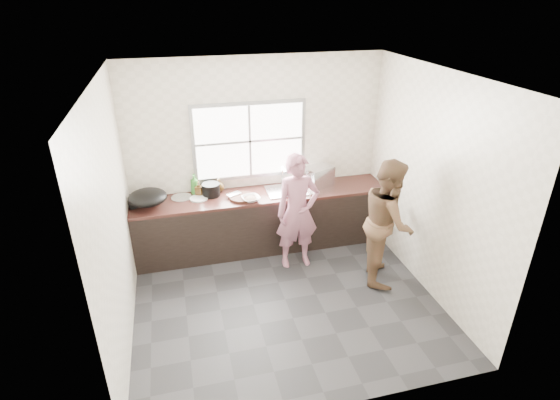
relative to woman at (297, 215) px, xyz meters
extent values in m
cube|color=#2C2C2F|center=(-0.36, -0.74, -0.75)|extent=(3.60, 3.20, 0.01)
cube|color=silver|center=(-0.36, -0.74, 1.96)|extent=(3.60, 3.20, 0.01)
cube|color=silver|center=(-0.36, 0.87, 0.60)|extent=(3.60, 0.01, 2.70)
cube|color=silver|center=(-2.17, -0.74, 0.60)|extent=(0.01, 3.20, 2.70)
cube|color=silver|center=(1.44, -0.74, 0.60)|extent=(0.01, 3.20, 2.70)
cube|color=beige|center=(-0.36, -2.34, 0.60)|extent=(3.60, 0.01, 2.70)
cube|color=black|center=(-0.36, 0.55, -0.34)|extent=(3.60, 0.62, 0.82)
cube|color=#381C16|center=(-0.36, 0.55, 0.09)|extent=(3.60, 0.64, 0.04)
cube|color=silver|center=(-0.01, 0.55, 0.12)|extent=(0.55, 0.45, 0.02)
cylinder|color=silver|center=(-0.01, 0.75, 0.26)|extent=(0.02, 0.02, 0.30)
cube|color=#9EA0A5|center=(-0.46, 0.85, 0.80)|extent=(1.60, 0.05, 1.10)
cube|color=white|center=(-0.46, 0.83, 0.80)|extent=(1.50, 0.01, 1.00)
imported|color=#A9657B|center=(0.00, 0.00, 0.00)|extent=(0.55, 0.36, 1.50)
imported|color=brown|center=(1.02, -0.56, 0.07)|extent=(0.87, 0.97, 1.64)
cylinder|color=#311A13|center=(-0.66, 0.47, 0.13)|extent=(0.42, 0.42, 0.04)
cube|color=silver|center=(-0.76, 0.55, 0.15)|extent=(0.22, 0.18, 0.01)
imported|color=silver|center=(-0.55, 0.37, 0.14)|extent=(0.29, 0.29, 0.06)
imported|color=silver|center=(0.06, 0.34, 0.15)|extent=(0.28, 0.28, 0.07)
imported|color=silver|center=(0.35, 0.34, 0.14)|extent=(0.22, 0.22, 0.06)
cylinder|color=black|center=(-1.06, 0.67, 0.20)|extent=(0.31, 0.31, 0.18)
cylinder|color=white|center=(-1.24, 0.59, 0.12)|extent=(0.29, 0.29, 0.02)
imported|color=#307E29|center=(-1.27, 0.78, 0.26)|extent=(0.14, 0.14, 0.29)
imported|color=#3E280F|center=(-1.22, 0.72, 0.21)|extent=(0.11, 0.11, 0.19)
imported|color=#3D2A0F|center=(-0.93, 0.78, 0.20)|extent=(0.18, 0.18, 0.18)
cylinder|color=silver|center=(-1.19, 0.78, 0.16)|extent=(0.08, 0.08, 0.10)
cube|color=black|center=(-2.01, 0.74, 0.14)|extent=(0.52, 0.52, 0.06)
ellipsoid|color=black|center=(-1.90, 0.49, 0.27)|extent=(0.66, 0.66, 0.19)
cube|color=silver|center=(0.50, 0.62, 0.26)|extent=(0.46, 0.40, 0.29)
cylinder|color=silver|center=(-1.47, 0.69, 0.12)|extent=(0.34, 0.34, 0.01)
cylinder|color=silver|center=(-1.44, 0.72, 0.12)|extent=(0.28, 0.28, 0.01)
camera|label=1|loc=(-1.49, -4.90, 2.72)|focal=28.00mm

